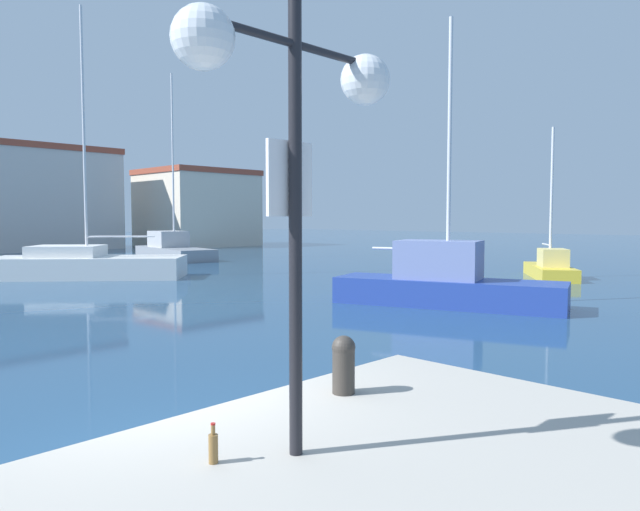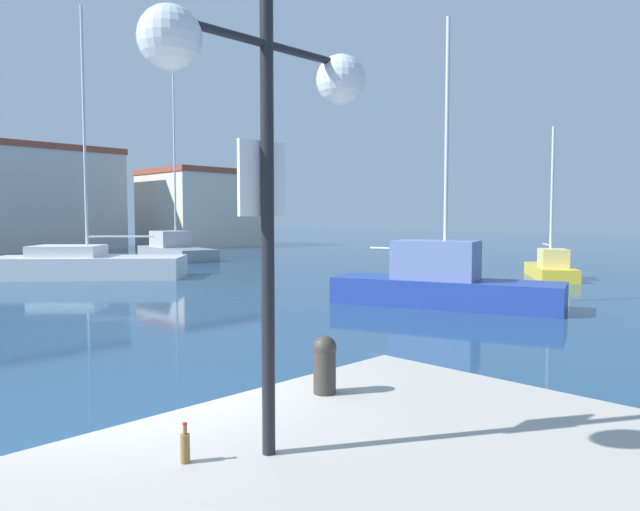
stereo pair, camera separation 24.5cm
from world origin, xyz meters
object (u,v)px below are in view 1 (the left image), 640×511
motorboat_navy_near_pier (425,258)px  sailboat_grey_distant_east (173,249)px  sailboat_blue_far_right (445,282)px  sailboat_yellow_behind_lamppost (550,267)px  sailboat_white_inner_mooring (85,265)px  lamppost (295,86)px  bottle (213,447)px  mooring_bollard (344,362)px

motorboat_navy_near_pier → sailboat_grey_distant_east: bearing=111.9°
sailboat_blue_far_right → sailboat_yellow_behind_lamppost: bearing=6.1°
sailboat_yellow_behind_lamppost → sailboat_white_inner_mooring: bearing=134.2°
lamppost → motorboat_navy_near_pier: (23.81, 15.02, -3.15)m
lamppost → sailboat_blue_far_right: size_ratio=0.49×
lamppost → motorboat_navy_near_pier: lamppost is taller
sailboat_yellow_behind_lamppost → lamppost: bearing=-161.5°
lamppost → sailboat_yellow_behind_lamppost: bearing=18.5°
sailboat_white_inner_mooring → sailboat_grey_distant_east: bearing=40.6°
motorboat_navy_near_pier → sailboat_blue_far_right: bearing=-143.4°
lamppost → bottle: 2.71m
mooring_bollard → lamppost: bearing=-151.1°
sailboat_yellow_behind_lamppost → sailboat_blue_far_right: size_ratio=0.77×
sailboat_blue_far_right → motorboat_navy_near_pier: 14.27m
sailboat_grey_distant_east → sailboat_white_inner_mooring: (-9.37, -8.03, -0.07)m
lamppost → sailboat_grey_distant_east: bearing=60.0°
bottle → sailboat_blue_far_right: size_ratio=0.03×
sailboat_grey_distant_east → sailboat_blue_far_right: bearing=-102.4°
lamppost → motorboat_navy_near_pier: size_ratio=1.05×
lamppost → bottle: bearing=150.5°
sailboat_white_inner_mooring → motorboat_navy_near_pier: bearing=-25.5°
sailboat_blue_far_right → lamppost: bearing=-152.2°
bottle → sailboat_white_inner_mooring: 23.83m
mooring_bollard → motorboat_navy_near_pier: size_ratio=0.15×
sailboat_yellow_behind_lamppost → sailboat_white_inner_mooring: (-14.44, 14.85, 0.11)m
sailboat_blue_far_right → bottle: bearing=-154.3°
sailboat_yellow_behind_lamppost → bottle: bearing=-162.5°
lamppost → sailboat_yellow_behind_lamppost: 24.13m
sailboat_white_inner_mooring → lamppost: bearing=-110.2°
lamppost → mooring_bollard: bearing=28.9°
sailboat_grey_distant_east → sailboat_blue_far_right: 24.54m
sailboat_grey_distant_east → motorboat_navy_near_pier: (6.20, -15.46, -0.17)m
mooring_bollard → sailboat_yellow_behind_lamppost: sailboat_yellow_behind_lamppost is taller
mooring_bollard → sailboat_yellow_behind_lamppost: 22.37m
mooring_bollard → sailboat_blue_far_right: size_ratio=0.07×
motorboat_navy_near_pier → sailboat_white_inner_mooring: sailboat_white_inner_mooring is taller
sailboat_grey_distant_east → lamppost: bearing=-120.0°
bottle → sailboat_grey_distant_east: size_ratio=0.03×
lamppost → sailboat_white_inner_mooring: sailboat_white_inner_mooring is taller
motorboat_navy_near_pier → sailboat_white_inner_mooring: (-15.57, 7.43, 0.11)m
bottle → sailboat_yellow_behind_lamppost: size_ratio=0.04×
mooring_bollard → sailboat_grey_distant_east: 33.85m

